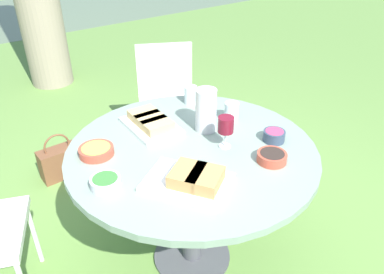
{
  "coord_description": "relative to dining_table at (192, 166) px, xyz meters",
  "views": [
    {
      "loc": [
        -0.95,
        -1.21,
        1.75
      ],
      "look_at": [
        0.0,
        0.0,
        0.83
      ],
      "focal_mm": 35.0,
      "sensor_mm": 36.0,
      "label": 1
    }
  ],
  "objects": [
    {
      "name": "ground_plane",
      "position": [
        0.0,
        0.0,
        -0.66
      ],
      "size": [
        40.0,
        40.0,
        0.0
      ],
      "primitive_type": "plane",
      "color": "#668E42"
    },
    {
      "name": "dining_table",
      "position": [
        0.0,
        0.0,
        0.0
      ],
      "size": [
        1.22,
        1.22,
        0.77
      ],
      "color": "#4C4C51",
      "rests_on": "ground_plane"
    },
    {
      "name": "chair_near_left",
      "position": [
        0.57,
        1.06,
        -0.13
      ],
      "size": [
        0.59,
        0.58,
        0.89
      ],
      "color": "silver",
      "rests_on": "ground_plane"
    },
    {
      "name": "water_pitcher",
      "position": [
        0.16,
        0.09,
        0.22
      ],
      "size": [
        0.12,
        0.11,
        0.23
      ],
      "color": "silver",
      "rests_on": "dining_table"
    },
    {
      "name": "wine_glass",
      "position": [
        0.13,
        -0.09,
        0.23
      ],
      "size": [
        0.08,
        0.08,
        0.16
      ],
      "color": "silver",
      "rests_on": "dining_table"
    },
    {
      "name": "platter_bread_main",
      "position": [
        -0.05,
        0.29,
        0.14
      ],
      "size": [
        0.25,
        0.35,
        0.07
      ],
      "color": "white",
      "rests_on": "dining_table"
    },
    {
      "name": "platter_charcuterie",
      "position": [
        -0.18,
        -0.23,
        0.14
      ],
      "size": [
        0.4,
        0.43,
        0.08
      ],
      "color": "white",
      "rests_on": "dining_table"
    },
    {
      "name": "bowl_fries",
      "position": [
        -0.39,
        0.23,
        0.13
      ],
      "size": [
        0.16,
        0.16,
        0.04
      ],
      "color": "#B74733",
      "rests_on": "dining_table"
    },
    {
      "name": "bowl_salad",
      "position": [
        -0.47,
        -0.02,
        0.13
      ],
      "size": [
        0.13,
        0.13,
        0.05
      ],
      "color": "silver",
      "rests_on": "dining_table"
    },
    {
      "name": "bowl_olives",
      "position": [
        0.22,
        -0.32,
        0.13
      ],
      "size": [
        0.14,
        0.14,
        0.05
      ],
      "color": "#B74733",
      "rests_on": "dining_table"
    },
    {
      "name": "bowl_dip_red",
      "position": [
        0.36,
        -0.2,
        0.14
      ],
      "size": [
        0.11,
        0.11,
        0.06
      ],
      "color": "#334256",
      "rests_on": "dining_table"
    },
    {
      "name": "cup_water_near",
      "position": [
        0.34,
        0.09,
        0.16
      ],
      "size": [
        0.08,
        0.08,
        0.11
      ],
      "color": "silver",
      "rests_on": "dining_table"
    },
    {
      "name": "cup_water_far",
      "position": [
        0.3,
        0.4,
        0.16
      ],
      "size": [
        0.08,
        0.08,
        0.11
      ],
      "color": "silver",
      "rests_on": "dining_table"
    },
    {
      "name": "handbag",
      "position": [
        -0.3,
        1.25,
        -0.53
      ],
      "size": [
        0.3,
        0.14,
        0.37
      ],
      "color": "brown",
      "rests_on": "ground_plane"
    }
  ]
}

